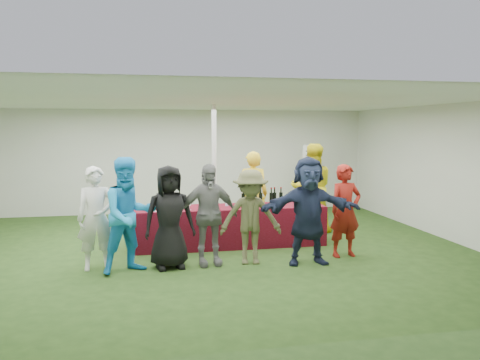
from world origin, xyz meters
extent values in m
plane|color=#284719|center=(0.00, 0.00, 0.00)|extent=(60.00, 60.00, 0.00)
plane|color=white|center=(0.00, 4.00, 1.35)|extent=(10.00, 0.00, 10.00)
plane|color=white|center=(0.00, -4.00, 1.35)|extent=(10.00, 0.00, 10.00)
plane|color=white|center=(5.00, 0.00, 1.35)|extent=(0.00, 8.00, 8.00)
plane|color=white|center=(0.00, 0.00, 2.70)|extent=(10.00, 10.00, 0.00)
cylinder|color=silver|center=(0.50, 1.20, 1.35)|extent=(0.10, 0.10, 2.70)
cube|color=maroon|center=(0.65, 0.20, 0.38)|extent=(3.60, 0.80, 0.75)
cylinder|color=black|center=(0.94, 0.35, 0.86)|extent=(0.07, 0.07, 0.22)
cylinder|color=black|center=(0.94, 0.35, 1.01)|extent=(0.03, 0.03, 0.08)
cylinder|color=maroon|center=(0.94, 0.35, 1.06)|extent=(0.03, 0.03, 0.02)
cylinder|color=black|center=(1.04, 0.34, 0.86)|extent=(0.07, 0.07, 0.22)
cylinder|color=black|center=(1.04, 0.34, 1.01)|extent=(0.03, 0.03, 0.08)
cylinder|color=maroon|center=(1.04, 0.34, 1.06)|extent=(0.03, 0.03, 0.02)
cylinder|color=black|center=(1.17, 0.31, 0.86)|extent=(0.07, 0.07, 0.22)
cylinder|color=black|center=(1.17, 0.31, 1.01)|extent=(0.03, 0.03, 0.08)
cylinder|color=maroon|center=(1.17, 0.31, 1.06)|extent=(0.03, 0.03, 0.02)
cylinder|color=black|center=(1.29, 0.38, 0.86)|extent=(0.07, 0.07, 0.22)
cylinder|color=black|center=(1.29, 0.38, 1.01)|extent=(0.03, 0.03, 0.08)
cylinder|color=maroon|center=(1.29, 0.38, 1.06)|extent=(0.03, 0.03, 0.02)
cylinder|color=black|center=(1.50, 0.35, 0.86)|extent=(0.07, 0.07, 0.22)
cylinder|color=black|center=(1.50, 0.35, 1.01)|extent=(0.03, 0.03, 0.08)
cylinder|color=maroon|center=(1.50, 0.35, 1.06)|extent=(0.03, 0.03, 0.02)
cylinder|color=black|center=(1.57, 0.37, 0.86)|extent=(0.07, 0.07, 0.22)
cylinder|color=black|center=(1.57, 0.37, 1.01)|extent=(0.03, 0.03, 0.08)
cylinder|color=maroon|center=(1.57, 0.37, 1.06)|extent=(0.03, 0.03, 0.02)
cylinder|color=black|center=(1.70, 0.37, 0.86)|extent=(0.07, 0.07, 0.22)
cylinder|color=black|center=(1.70, 0.37, 1.01)|extent=(0.03, 0.03, 0.08)
cylinder|color=maroon|center=(1.70, 0.37, 1.06)|extent=(0.03, 0.03, 0.02)
cylinder|color=silver|center=(-0.73, -0.06, 0.75)|extent=(0.06, 0.06, 0.00)
cylinder|color=silver|center=(-0.73, -0.06, 0.79)|extent=(0.01, 0.01, 0.07)
cylinder|color=silver|center=(-0.73, -0.06, 0.87)|extent=(0.06, 0.06, 0.08)
cylinder|color=silver|center=(-0.48, -0.08, 0.75)|extent=(0.06, 0.06, 0.00)
cylinder|color=silver|center=(-0.48, -0.08, 0.79)|extent=(0.01, 0.01, 0.07)
cylinder|color=silver|center=(-0.48, -0.08, 0.87)|extent=(0.06, 0.06, 0.08)
cylinder|color=#4B0809|center=(-0.48, -0.08, 0.84)|extent=(0.05, 0.05, 0.02)
cylinder|color=silver|center=(-0.13, -0.02, 0.75)|extent=(0.06, 0.06, 0.00)
cylinder|color=silver|center=(-0.13, -0.02, 0.79)|extent=(0.01, 0.01, 0.07)
cylinder|color=silver|center=(-0.13, -0.02, 0.87)|extent=(0.06, 0.06, 0.08)
cylinder|color=silver|center=(0.35, -0.07, 0.75)|extent=(0.06, 0.06, 0.00)
cylinder|color=silver|center=(0.35, -0.07, 0.79)|extent=(0.01, 0.01, 0.07)
cylinder|color=silver|center=(0.35, -0.07, 0.87)|extent=(0.06, 0.06, 0.08)
cylinder|color=silver|center=(1.93, 0.00, 0.75)|extent=(0.06, 0.06, 0.00)
cylinder|color=silver|center=(1.93, 0.00, 0.79)|extent=(0.01, 0.01, 0.07)
cylinder|color=silver|center=(1.93, 0.00, 0.87)|extent=(0.06, 0.06, 0.08)
cylinder|color=#4B0809|center=(1.93, 0.00, 0.84)|extent=(0.05, 0.05, 0.02)
cylinder|color=silver|center=(0.61, 0.28, 0.85)|extent=(0.07, 0.07, 0.20)
cylinder|color=silver|center=(0.61, 0.28, 0.96)|extent=(0.03, 0.03, 0.03)
cube|color=white|center=(2.19, 0.25, 0.77)|extent=(0.25, 0.18, 0.03)
cylinder|color=slate|center=(2.18, -0.02, 0.84)|extent=(0.21, 0.21, 0.18)
cylinder|color=slate|center=(3.01, 2.78, 0.55)|extent=(0.02, 0.02, 1.10)
cylinder|color=slate|center=(3.41, 2.78, 0.55)|extent=(0.02, 0.02, 1.10)
cube|color=white|center=(3.21, 2.78, 1.45)|extent=(0.50, 0.02, 0.70)
cube|color=black|center=(3.21, 2.77, 1.65)|extent=(0.36, 0.01, 0.02)
cube|color=black|center=(3.21, 2.77, 1.55)|extent=(0.36, 0.01, 0.02)
cube|color=black|center=(3.21, 2.77, 1.45)|extent=(0.36, 0.01, 0.02)
cube|color=black|center=(3.21, 2.77, 1.35)|extent=(0.36, 0.01, 0.02)
cube|color=black|center=(3.21, 2.77, 1.25)|extent=(0.36, 0.01, 0.02)
imported|color=yellow|center=(1.26, 0.96, 0.88)|extent=(0.71, 0.54, 1.75)
imported|color=yellow|center=(2.60, 1.08, 0.95)|extent=(1.05, 0.89, 1.90)
imported|color=silver|center=(-1.66, -0.87, 0.82)|extent=(0.64, 0.46, 1.63)
imported|color=#1E97DE|center=(-1.14, -1.11, 0.89)|extent=(1.07, 0.97, 1.79)
imported|color=black|center=(-0.53, -1.01, 0.82)|extent=(0.88, 0.64, 1.64)
imported|color=slate|center=(0.09, -0.97, 0.83)|extent=(1.01, 0.52, 1.66)
imported|color=brown|center=(0.78, -1.03, 0.78)|extent=(1.06, 0.68, 1.55)
imported|color=#1B243D|center=(1.71, -1.22, 0.88)|extent=(1.67, 0.63, 1.77)
imported|color=maroon|center=(2.49, -0.92, 0.80)|extent=(0.63, 0.46, 1.60)
camera|label=1|loc=(-0.84, -8.38, 2.22)|focal=35.00mm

